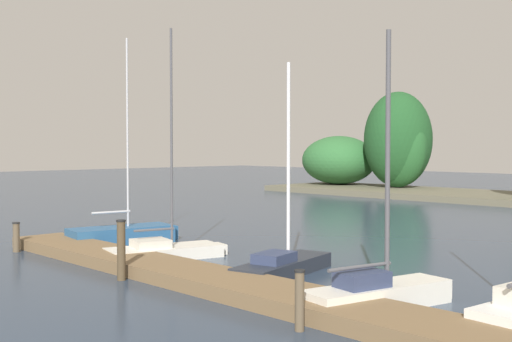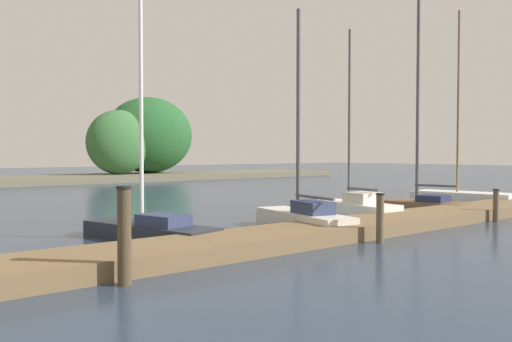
% 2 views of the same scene
% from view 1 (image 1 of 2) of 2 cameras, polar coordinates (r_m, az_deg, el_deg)
% --- Properties ---
extents(dock_pier, '(26.11, 1.80, 0.35)m').
position_cam_1_polar(dock_pier, '(13.64, 5.82, -11.63)').
color(dock_pier, brown).
rests_on(dock_pier, ground).
extents(sailboat_0, '(1.88, 3.98, 7.23)m').
position_cam_1_polar(sailboat_0, '(23.68, -11.30, -5.38)').
color(sailboat_0, '#285684').
rests_on(sailboat_0, ground).
extents(sailboat_1, '(2.09, 3.85, 7.01)m').
position_cam_1_polar(sailboat_1, '(20.32, -7.76, -6.75)').
color(sailboat_1, silver).
rests_on(sailboat_1, ground).
extents(sailboat_2, '(1.89, 4.00, 5.67)m').
position_cam_1_polar(sailboat_2, '(17.70, 2.55, -7.99)').
color(sailboat_2, '#232833').
rests_on(sailboat_2, ground).
extents(sailboat_3, '(1.61, 3.81, 5.88)m').
position_cam_1_polar(sailboat_3, '(14.33, 10.83, -10.14)').
color(sailboat_3, silver).
rests_on(sailboat_3, ground).
extents(mooring_piling_0, '(0.24, 0.24, 0.97)m').
position_cam_1_polar(mooring_piling_0, '(22.69, -20.15, -5.41)').
color(mooring_piling_0, brown).
rests_on(mooring_piling_0, ground).
extents(mooring_piling_1, '(0.25, 0.25, 1.55)m').
position_cam_1_polar(mooring_piling_1, '(17.17, -11.66, -6.74)').
color(mooring_piling_1, '#4C3D28').
rests_on(mooring_piling_1, ground).
extents(mooring_piling_2, '(0.20, 0.20, 1.14)m').
position_cam_1_polar(mooring_piling_2, '(12.35, 3.81, -11.17)').
color(mooring_piling_2, brown).
rests_on(mooring_piling_2, ground).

